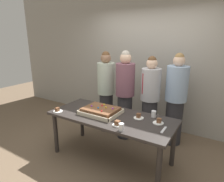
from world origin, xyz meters
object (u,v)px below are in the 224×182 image
object	(u,v)px
person_far_right_suit	(150,100)
plated_slice_near_right	(118,124)
person_serving_front	(176,99)
plated_slice_far_right	(139,117)
plated_slice_near_left	(58,110)
plated_slice_far_left	(159,122)
cake_server_utensil	(164,130)
party_table	(111,121)
person_green_shirt_behind	(125,94)
sheet_cake	(101,111)
drink_cup_nearest	(154,114)
drink_cup_middle	(121,127)
person_striped_tie_right	(106,91)

from	to	relation	value
person_far_right_suit	plated_slice_near_right	bearing A→B (deg)	27.64
person_serving_front	plated_slice_far_right	bearing A→B (deg)	21.76
plated_slice_near_left	plated_slice_far_left	distance (m)	1.60
person_far_right_suit	cake_server_utensil	bearing A→B (deg)	61.51
plated_slice_far_right	plated_slice_near_left	bearing A→B (deg)	-159.82
plated_slice_near_left	cake_server_utensil	world-z (taller)	plated_slice_near_left
plated_slice_near_left	plated_slice_far_right	bearing A→B (deg)	20.18
plated_slice_near_right	plated_slice_far_left	world-z (taller)	plated_slice_far_left
plated_slice_far_right	party_table	bearing A→B (deg)	-161.06
plated_slice_near_right	person_green_shirt_behind	distance (m)	1.08
plated_slice_near_left	person_green_shirt_behind	bearing A→B (deg)	57.79
sheet_cake	plated_slice_far_left	xyz separation A→B (m)	(0.90, 0.13, -0.02)
drink_cup_nearest	person_far_right_suit	world-z (taller)	person_far_right_suit
person_green_shirt_behind	drink_cup_middle	bearing A→B (deg)	28.21
drink_cup_middle	plated_slice_far_right	bearing A→B (deg)	86.55
sheet_cake	cake_server_utensil	distance (m)	1.03
plated_slice_near_right	drink_cup_nearest	distance (m)	0.62
drink_cup_middle	cake_server_utensil	world-z (taller)	drink_cup_middle
plated_slice_near_left	person_striped_tie_right	bearing A→B (deg)	80.45
party_table	person_serving_front	xyz separation A→B (m)	(0.71, 1.02, 0.19)
drink_cup_middle	drink_cup_nearest	bearing A→B (deg)	72.32
plated_slice_near_left	person_serving_front	xyz separation A→B (m)	(1.54, 1.34, 0.09)
plated_slice_far_right	sheet_cake	bearing A→B (deg)	-166.17
plated_slice_far_right	drink_cup_nearest	distance (m)	0.24
cake_server_utensil	person_striped_tie_right	xyz separation A→B (m)	(-1.47, 0.87, 0.10)
plated_slice_far_left	cake_server_utensil	distance (m)	0.21
cake_server_utensil	person_serving_front	bearing A→B (deg)	96.64
person_serving_front	person_green_shirt_behind	world-z (taller)	person_green_shirt_behind
plated_slice_far_left	person_green_shirt_behind	xyz separation A→B (m)	(-0.87, 0.63, 0.11)
sheet_cake	plated_slice_near_left	world-z (taller)	sheet_cake
sheet_cake	person_striped_tie_right	world-z (taller)	person_striped_tie_right
plated_slice_near_left	drink_cup_middle	distance (m)	1.20
drink_cup_middle	person_serving_front	size ratio (longest dim) A/B	0.06
cake_server_utensil	person_far_right_suit	xyz separation A→B (m)	(-0.53, 0.88, 0.08)
drink_cup_nearest	person_green_shirt_behind	bearing A→B (deg)	148.24
sheet_cake	plated_slice_near_right	size ratio (longest dim) A/B	3.99
sheet_cake	plated_slice_near_right	distance (m)	0.50
drink_cup_nearest	plated_slice_far_left	bearing A→B (deg)	-51.77
plated_slice_near_left	plated_slice_near_right	distance (m)	1.09
drink_cup_nearest	person_green_shirt_behind	distance (m)	0.87
party_table	person_green_shirt_behind	distance (m)	0.80
plated_slice_near_right	person_serving_front	size ratio (longest dim) A/B	0.09
plated_slice_far_left	person_striped_tie_right	world-z (taller)	person_striped_tie_right
party_table	person_serving_front	bearing A→B (deg)	55.05
sheet_cake	cake_server_utensil	bearing A→B (deg)	-1.80
person_striped_tie_right	drink_cup_middle	bearing A→B (deg)	12.58
plated_slice_near_right	person_serving_front	world-z (taller)	person_serving_front
person_serving_front	person_green_shirt_behind	xyz separation A→B (m)	(-0.87, -0.27, 0.02)
plated_slice_far_right	person_serving_front	xyz separation A→B (m)	(0.31, 0.88, 0.08)
drink_cup_middle	cake_server_utensil	xyz separation A→B (m)	(0.47, 0.30, -0.05)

